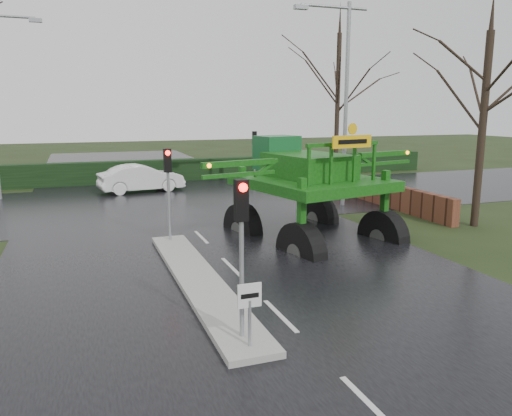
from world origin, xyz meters
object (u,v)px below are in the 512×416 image
object	(u,v)px
white_sedan	(142,192)
traffic_signal_near	(241,225)
traffic_signal_mid	(168,175)
street_light_right	(341,87)
traffic_signal_far	(254,146)
crop_sprayer	(298,178)
keep_left_sign	(250,305)

from	to	relation	value
white_sedan	traffic_signal_near	bearing A→B (deg)	169.86
traffic_signal_mid	street_light_right	world-z (taller)	street_light_right
traffic_signal_near	street_light_right	distance (m)	16.46
traffic_signal_far	crop_sprayer	distance (m)	15.56
keep_left_sign	traffic_signal_near	size ratio (longest dim) A/B	0.38
traffic_signal_mid	street_light_right	distance (m)	11.05
keep_left_sign	traffic_signal_far	bearing A→B (deg)	70.07
keep_left_sign	street_light_right	world-z (taller)	street_light_right
crop_sprayer	white_sedan	world-z (taller)	crop_sprayer
traffic_signal_far	street_light_right	xyz separation A→B (m)	(1.69, -8.01, 3.40)
traffic_signal_near	keep_left_sign	bearing A→B (deg)	-90.00
white_sedan	traffic_signal_far	bearing A→B (deg)	-97.81
traffic_signal_mid	street_light_right	xyz separation A→B (m)	(9.49, 4.51, 3.40)
street_light_right	keep_left_sign	bearing A→B (deg)	-125.12
traffic_signal_mid	traffic_signal_far	distance (m)	14.75
traffic_signal_mid	keep_left_sign	bearing A→B (deg)	-90.00
traffic_signal_far	crop_sprayer	bearing A→B (deg)	75.72
keep_left_sign	traffic_signal_near	distance (m)	1.61
keep_left_sign	traffic_signal_far	xyz separation A→B (m)	(7.80, 21.51, 1.53)
keep_left_sign	traffic_signal_mid	world-z (taller)	traffic_signal_mid
white_sedan	crop_sprayer	bearing A→B (deg)	-175.78
traffic_signal_near	street_light_right	bearing A→B (deg)	53.87
traffic_signal_near	white_sedan	xyz separation A→B (m)	(0.53, 20.90, -2.59)
traffic_signal_mid	street_light_right	bearing A→B (deg)	25.40
traffic_signal_mid	crop_sprayer	world-z (taller)	crop_sprayer
traffic_signal_far	white_sedan	world-z (taller)	traffic_signal_far
white_sedan	street_light_right	bearing A→B (deg)	-140.06
keep_left_sign	traffic_signal_near	xyz separation A→B (m)	(0.00, 0.49, 1.53)
traffic_signal_mid	crop_sprayer	distance (m)	4.72
traffic_signal_near	street_light_right	world-z (taller)	street_light_right
keep_left_sign	traffic_signal_near	bearing A→B (deg)	90.00
traffic_signal_far	street_light_right	size ratio (longest dim) A/B	0.35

